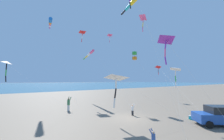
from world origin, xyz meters
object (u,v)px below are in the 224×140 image
Objects in this scene: kite_windsock_striped_overhead at (89,54)px; kite_windsock_white_trailing at (50,22)px; kite_box_green_low_center at (135,56)px; kite_delta_small_distant at (116,78)px; person_child_grey_jacket at (133,109)px; kite_windsock_magenta_far_left at (131,4)px; kite_delta_red_high_left at (7,63)px; kite_delta_black_fish_shape at (176,69)px; cooler_box at (192,118)px; kite_delta_blue_topmost at (158,67)px; kite_delta_purple_drifting at (110,36)px; person_child_green_jacket at (153,139)px; kite_delta_teal_far_right at (83,32)px; parked_car at (220,115)px; kite_delta_long_streamer_left at (166,40)px; person_adult_flyer at (69,103)px; kite_delta_rainbow_low_near at (143,18)px.

kite_windsock_striped_overhead is 1.18× the size of kite_windsock_white_trailing.
kite_delta_small_distant is (-5.42, 8.29, -3.99)m from kite_box_green_low_center.
kite_windsock_magenta_far_left is at bearing -44.02° from person_child_grey_jacket.
kite_delta_red_high_left is 1.37× the size of kite_delta_black_fish_shape.
kite_delta_blue_topmost is at bearing -42.90° from cooler_box.
kite_delta_red_high_left is 0.65× the size of kite_delta_purple_drifting.
kite_delta_teal_far_right is (23.59, -5.63, 14.80)m from person_child_green_jacket.
kite_windsock_white_trailing is at bearing 23.61° from parked_car.
kite_windsock_magenta_far_left reaches higher than kite_delta_long_streamer_left.
kite_delta_red_high_left is at bearing 97.59° from kite_delta_teal_far_right.
kite_delta_black_fish_shape is 0.48× the size of kite_delta_purple_drifting.
kite_delta_small_distant is (5.42, 0.60, -2.76)m from kite_delta_long_streamer_left.
kite_windsock_striped_overhead is (10.37, 3.36, 1.54)m from kite_box_green_low_center.
parked_car is 3.21× the size of person_child_grey_jacket.
person_adult_flyer is 18.95m from kite_windsock_magenta_far_left.
kite_delta_teal_far_right is 1.14× the size of kite_delta_purple_drifting.
person_child_green_jacket is at bearing 138.57° from kite_box_green_low_center.
kite_windsock_white_trailing is at bearing -76.29° from kite_delta_red_high_left.
kite_delta_red_high_left is 29.34m from kite_delta_blue_topmost.
kite_delta_purple_drifting is at bearing -27.22° from person_child_green_jacket.
kite_delta_long_streamer_left is 0.47× the size of kite_windsock_white_trailing.
person_child_grey_jacket is 0.21× the size of kite_delta_black_fish_shape.
kite_delta_teal_far_right reaches higher than kite_delta_small_distant.
person_child_green_jacket is 28.42m from kite_delta_teal_far_right.
kite_delta_teal_far_right is 21.51m from kite_delta_small_distant.
kite_delta_red_high_left is 20.73m from kite_box_green_low_center.
parked_car is 19.40m from kite_delta_blue_topmost.
kite_delta_purple_drifting is at bearing 74.28° from kite_delta_blue_topmost.
kite_windsock_magenta_far_left is (-13.04, -2.94, 1.81)m from kite_delta_teal_far_right.
cooler_box is at bearing -77.65° from kite_delta_long_streamer_left.
kite_delta_red_high_left is at bearing 51.91° from kite_delta_rainbow_low_near.
person_child_grey_jacket is 14.13m from kite_delta_rainbow_low_near.
kite_box_green_low_center is (9.29, -0.58, 8.37)m from cooler_box.
kite_windsock_striped_overhead reaches higher than parked_car.
kite_delta_red_high_left is at bearing 29.89° from kite_delta_small_distant.
cooler_box is 27.25m from kite_delta_red_high_left.
person_adult_flyer reaches higher than person_child_grey_jacket.
person_adult_flyer is 14.19m from person_child_green_jacket.
person_child_grey_jacket is 0.15× the size of kite_delta_red_high_left.
kite_windsock_striped_overhead reaches higher than cooler_box.
parked_car is 9.18m from person_child_green_jacket.
kite_box_green_low_center is at bearing -3.59° from cooler_box.
kite_delta_blue_topmost is at bearing -114.04° from kite_windsock_white_trailing.
kite_delta_rainbow_low_near reaches higher than kite_delta_purple_drifting.
kite_windsock_magenta_far_left is at bearing 43.39° from kite_delta_black_fish_shape.
kite_delta_blue_topmost reaches higher than kite_delta_small_distant.
person_child_green_jacket is at bearing 163.50° from kite_windsock_striped_overhead.
kite_delta_blue_topmost is at bearing -91.34° from person_adult_flyer.
cooler_box is 15.54m from kite_delta_rainbow_low_near.
person_child_green_jacket is at bearing -177.90° from person_adult_flyer.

